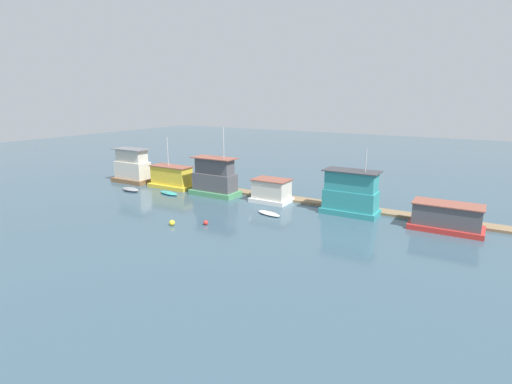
% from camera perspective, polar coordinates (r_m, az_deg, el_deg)
% --- Properties ---
extents(ground_plane, '(200.00, 200.00, 0.00)m').
position_cam_1_polar(ground_plane, '(53.62, 0.55, -1.24)').
color(ground_plane, '#385160').
extents(dock_walkway, '(59.60, 2.16, 0.30)m').
position_cam_1_polar(dock_walkway, '(55.78, 1.90, -0.49)').
color(dock_walkway, '#846B4C').
rests_on(dock_walkway, ground_plane).
extents(houseboat_brown, '(6.60, 3.53, 5.45)m').
position_cam_1_polar(houseboat_brown, '(67.68, -17.24, 3.36)').
color(houseboat_brown, brown).
rests_on(houseboat_brown, ground_plane).
extents(houseboat_yellow, '(7.20, 3.31, 7.64)m').
position_cam_1_polar(houseboat_yellow, '(62.28, -11.97, 2.07)').
color(houseboat_yellow, gold).
rests_on(houseboat_yellow, ground_plane).
extents(houseboat_green, '(6.97, 3.42, 9.63)m').
position_cam_1_polar(houseboat_green, '(56.43, -5.91, 1.87)').
color(houseboat_green, '#4C9360').
rests_on(houseboat_green, ground_plane).
extents(houseboat_white, '(5.09, 3.57, 3.07)m').
position_cam_1_polar(houseboat_white, '(52.74, 2.22, 0.15)').
color(houseboat_white, white).
rests_on(houseboat_white, ground_plane).
extents(houseboat_teal, '(6.66, 3.35, 7.95)m').
position_cam_1_polar(houseboat_teal, '(48.37, 13.38, -0.26)').
color(houseboat_teal, teal).
rests_on(houseboat_teal, ground_plane).
extents(houseboat_red, '(7.27, 3.61, 2.89)m').
position_cam_1_polar(houseboat_red, '(46.21, 25.60, -3.32)').
color(houseboat_red, red).
rests_on(houseboat_red, ground_plane).
extents(dinghy_grey, '(3.43, 1.76, 0.51)m').
position_cam_1_polar(dinghy_grey, '(61.76, -17.50, 0.37)').
color(dinghy_grey, gray).
rests_on(dinghy_grey, ground_plane).
extents(dinghy_teal, '(3.80, 1.96, 0.37)m').
position_cam_1_polar(dinghy_teal, '(58.34, -12.35, -0.14)').
color(dinghy_teal, teal).
rests_on(dinghy_teal, ground_plane).
extents(dinghy_white, '(3.44, 1.89, 0.35)m').
position_cam_1_polar(dinghy_white, '(47.27, 1.86, -3.08)').
color(dinghy_white, white).
rests_on(dinghy_white, ground_plane).
extents(buoy_red, '(0.51, 0.51, 0.51)m').
position_cam_1_polar(buoy_red, '(44.01, -7.19, -4.37)').
color(buoy_red, red).
rests_on(buoy_red, ground_plane).
extents(buoy_yellow, '(0.62, 0.62, 0.62)m').
position_cam_1_polar(buoy_yellow, '(44.40, -11.90, -4.32)').
color(buoy_yellow, yellow).
rests_on(buoy_yellow, ground_plane).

